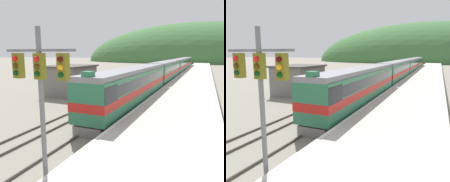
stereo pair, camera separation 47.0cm
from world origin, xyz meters
The scene contains 10 objects.
track_main centered at (0.00, 70.00, 0.08)m, with size 1.52×180.00×0.16m.
track_siding centered at (-3.87, 70.00, 0.08)m, with size 1.52×180.00×0.16m.
platform centered at (5.11, 50.00, 0.48)m, with size 7.01×140.00×0.96m.
distant_hills centered at (0.00, 156.13, 0.00)m, with size 153.91×69.26×51.11m.
station_shed centered at (-10.36, 25.95, 2.08)m, with size 5.51×6.98×4.12m.
express_train_lead_car centered at (0.00, 22.41, 2.31)m, with size 2.84×20.66×4.59m.
carriage_second centered at (0.00, 44.17, 2.30)m, with size 2.83×20.63×4.23m.
carriage_third centered at (0.00, 65.68, 2.30)m, with size 2.83×20.63×4.23m.
carriage_fourth centered at (0.00, 87.19, 2.30)m, with size 2.83×20.63×4.23m.
signal_mast_main centered at (1.27, 6.73, 4.62)m, with size 3.30×0.42×6.79m.
Camera 1 is at (7.23, 0.04, 5.78)m, focal length 35.00 mm.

